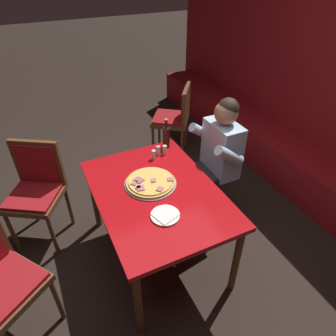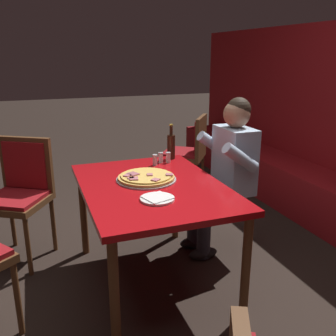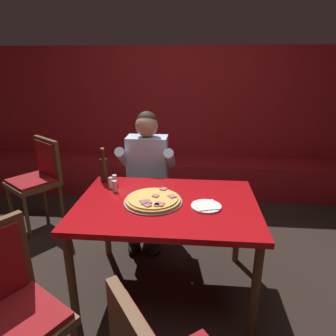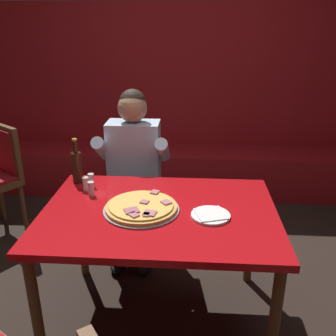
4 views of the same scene
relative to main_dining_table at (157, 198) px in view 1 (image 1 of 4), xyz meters
The scene contains 12 objects.
ground_plane 0.67m from the main_dining_table, ahead, with size 24.00×24.00×0.00m, color black.
booth_bench 1.91m from the main_dining_table, 90.00° to the left, with size 6.46×0.48×0.46m, color maroon.
main_dining_table is the anchor object (origin of this frame).
pizza 0.14m from the main_dining_table, behind, with size 0.42×0.42×0.05m.
plate_white_paper 0.30m from the main_dining_table, 11.10° to the right, with size 0.21×0.21×0.02m.
beer_bottle 0.68m from the main_dining_table, 147.95° to the left, with size 0.07×0.07×0.29m.
shaker_red_pepper_flakes 0.54m from the main_dining_table, 154.24° to the left, with size 0.04×0.04×0.09m.
shaker_oregano 0.55m from the main_dining_table, 147.82° to the left, with size 0.04×0.04×0.09m.
shaker_black_pepper 0.47m from the main_dining_table, 159.02° to the left, with size 0.04×0.04×0.09m.
diner_seated_blue_shirt 0.74m from the main_dining_table, 110.35° to the left, with size 0.53×0.53×1.27m.
dining_chair_far_left 1.12m from the main_dining_table, 129.98° to the right, with size 0.61×0.61×0.97m.
dining_chair_by_booth 1.71m from the main_dining_table, 147.99° to the left, with size 0.61×0.61×0.94m.
Camera 1 is at (1.65, -0.69, 2.28)m, focal length 32.00 mm.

